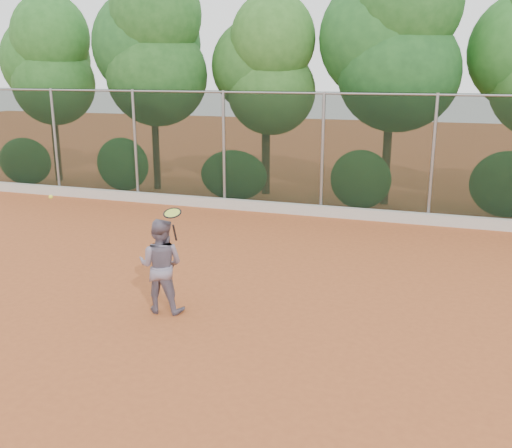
% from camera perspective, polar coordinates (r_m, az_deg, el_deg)
% --- Properties ---
extents(ground, '(80.00, 80.00, 0.00)m').
position_cam_1_polar(ground, '(10.32, -1.76, -8.11)').
color(ground, '#AE5529').
rests_on(ground, ground).
extents(concrete_curb, '(24.00, 0.20, 0.30)m').
position_cam_1_polar(concrete_curb, '(16.53, 6.36, 1.32)').
color(concrete_curb, beige).
rests_on(concrete_curb, ground).
extents(tennis_player, '(0.86, 0.70, 1.66)m').
position_cam_1_polar(tennis_player, '(9.94, -9.48, -4.12)').
color(tennis_player, slate).
rests_on(tennis_player, ground).
extents(chainlink_fence, '(24.09, 0.09, 3.50)m').
position_cam_1_polar(chainlink_fence, '(16.38, 6.66, 7.28)').
color(chainlink_fence, black).
rests_on(chainlink_fence, ground).
extents(foliage_backdrop, '(23.70, 3.63, 7.55)m').
position_cam_1_polar(foliage_backdrop, '(18.28, 6.50, 16.09)').
color(foliage_backdrop, '#452C1A').
rests_on(foliage_backdrop, ground).
extents(tennis_racket, '(0.31, 0.31, 0.57)m').
position_cam_1_polar(tennis_racket, '(9.37, -8.34, 0.86)').
color(tennis_racket, black).
rests_on(tennis_racket, ground).
extents(tennis_ball_in_flight, '(0.07, 0.07, 0.07)m').
position_cam_1_polar(tennis_ball_in_flight, '(10.59, -19.84, 2.57)').
color(tennis_ball_in_flight, '#EEFB39').
rests_on(tennis_ball_in_flight, ground).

